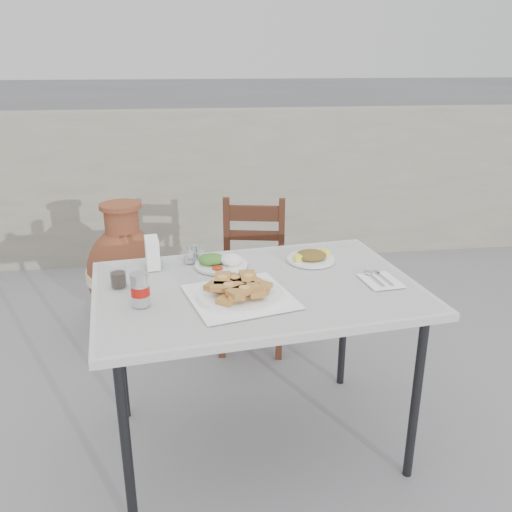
{
  "coord_description": "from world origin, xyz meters",
  "views": [
    {
      "loc": [
        -0.39,
        -1.81,
        1.59
      ],
      "look_at": [
        -0.12,
        0.16,
        0.85
      ],
      "focal_mm": 38.0,
      "sensor_mm": 36.0,
      "label": 1
    }
  ],
  "objects": [
    {
      "name": "napkin_holder",
      "position": [
        -0.53,
        0.35,
        0.82
      ],
      "size": [
        0.08,
        0.11,
        0.13
      ],
      "rotation": [
        0.0,
        0.0,
        0.12
      ],
      "color": "white",
      "rests_on": "cafe_table"
    },
    {
      "name": "salad_rice_plate",
      "position": [
        -0.24,
        0.32,
        0.78
      ],
      "size": [
        0.22,
        0.22,
        0.06
      ],
      "color": "white",
      "rests_on": "cafe_table"
    },
    {
      "name": "ground",
      "position": [
        0.0,
        0.0,
        0.0
      ],
      "size": [
        80.0,
        80.0,
        0.0
      ],
      "primitive_type": "plane",
      "color": "slate",
      "rests_on": "ground"
    },
    {
      "name": "terracotta_urn",
      "position": [
        -0.74,
        1.24,
        0.37
      ],
      "size": [
        0.46,
        0.46,
        0.8
      ],
      "color": "brown",
      "rests_on": "ground"
    },
    {
      "name": "salad_chopped_plate",
      "position": [
        0.15,
        0.34,
        0.77
      ],
      "size": [
        0.21,
        0.21,
        0.04
      ],
      "color": "white",
      "rests_on": "cafe_table"
    },
    {
      "name": "cafe_table",
      "position": [
        -0.12,
        0.11,
        0.7
      ],
      "size": [
        1.33,
        0.98,
        0.75
      ],
      "rotation": [
        0.0,
        0.0,
        0.12
      ],
      "color": "black",
      "rests_on": "ground"
    },
    {
      "name": "cola_glass",
      "position": [
        -0.65,
        0.17,
        0.8
      ],
      "size": [
        0.06,
        0.06,
        0.09
      ],
      "color": "white",
      "rests_on": "cafe_table"
    },
    {
      "name": "condiment_caddy",
      "position": [
        -0.34,
        0.4,
        0.78
      ],
      "size": [
        0.11,
        0.09,
        0.07
      ],
      "rotation": [
        0.0,
        0.0,
        0.09
      ],
      "color": "silver",
      "rests_on": "cafe_table"
    },
    {
      "name": "soda_can",
      "position": [
        -0.55,
        -0.02,
        0.82
      ],
      "size": [
        0.07,
        0.07,
        0.12
      ],
      "color": "silver",
      "rests_on": "cafe_table"
    },
    {
      "name": "chair",
      "position": [
        -0.02,
        1.01,
        0.43
      ],
      "size": [
        0.44,
        0.44,
        0.84
      ],
      "rotation": [
        0.0,
        0.0,
        -0.2
      ],
      "color": "#36190E",
      "rests_on": "ground"
    },
    {
      "name": "back_wall",
      "position": [
        0.0,
        2.5,
        0.6
      ],
      "size": [
        6.0,
        0.25,
        1.2
      ],
      "primitive_type": "cube",
      "color": "gray",
      "rests_on": "ground"
    },
    {
      "name": "pide_plate",
      "position": [
        -0.2,
        0.0,
        0.79
      ],
      "size": [
        0.44,
        0.44,
        0.07
      ],
      "rotation": [
        0.0,
        0.0,
        0.24
      ],
      "color": "white",
      "rests_on": "cafe_table"
    },
    {
      "name": "cutlery_napkin",
      "position": [
        0.36,
        0.09,
        0.76
      ],
      "size": [
        0.15,
        0.19,
        0.01
      ],
      "rotation": [
        0.0,
        0.0,
        0.11
      ],
      "color": "white",
      "rests_on": "cafe_table"
    }
  ]
}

